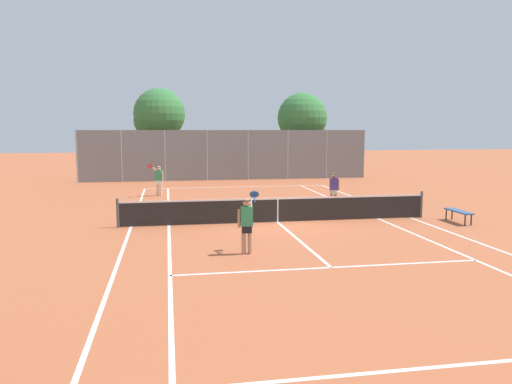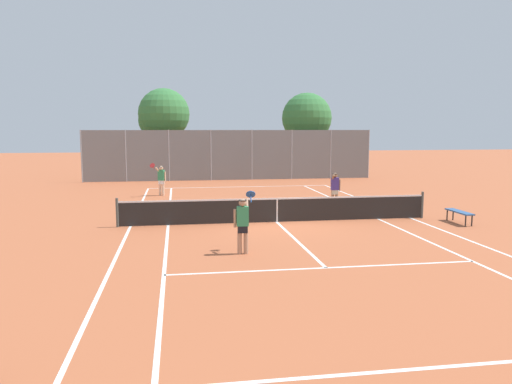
{
  "view_description": "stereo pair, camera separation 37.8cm",
  "coord_description": "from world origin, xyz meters",
  "px_view_note": "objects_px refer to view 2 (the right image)",
  "views": [
    {
      "loc": [
        -4.13,
        -18.44,
        3.58
      ],
      "look_at": [
        -0.58,
        1.5,
        1.0
      ],
      "focal_mm": 35.0,
      "sensor_mm": 36.0,
      "label": 1
    },
    {
      "loc": [
        -3.75,
        -18.51,
        3.58
      ],
      "look_at": [
        -0.58,
        1.5,
        1.0
      ],
      "focal_mm": 35.0,
      "sensor_mm": 36.0,
      "label": 2
    }
  ],
  "objects_px": {
    "tennis_net": "(277,209)",
    "loose_tennis_ball_3": "(309,215)",
    "player_far_left": "(161,178)",
    "tree_behind_right": "(307,119)",
    "player_far_right": "(335,188)",
    "courtside_bench": "(459,213)",
    "tree_behind_left": "(162,116)",
    "loose_tennis_ball_2": "(328,198)",
    "player_near_side": "(243,222)",
    "loose_tennis_ball_0": "(338,196)"
  },
  "relations": [
    {
      "from": "player_far_right",
      "to": "player_far_left",
      "type": "bearing_deg",
      "value": 145.26
    },
    {
      "from": "tree_behind_right",
      "to": "loose_tennis_ball_2",
      "type": "bearing_deg",
      "value": -99.74
    },
    {
      "from": "player_near_side",
      "to": "loose_tennis_ball_2",
      "type": "height_order",
      "value": "player_near_side"
    },
    {
      "from": "tennis_net",
      "to": "player_far_left",
      "type": "relative_size",
      "value": 6.76
    },
    {
      "from": "tennis_net",
      "to": "tree_behind_left",
      "type": "bearing_deg",
      "value": 104.3
    },
    {
      "from": "player_far_left",
      "to": "loose_tennis_ball_2",
      "type": "relative_size",
      "value": 26.88
    },
    {
      "from": "tennis_net",
      "to": "player_far_right",
      "type": "height_order",
      "value": "player_far_right"
    },
    {
      "from": "courtside_bench",
      "to": "player_far_left",
      "type": "bearing_deg",
      "value": 139.41
    },
    {
      "from": "courtside_bench",
      "to": "tree_behind_right",
      "type": "bearing_deg",
      "value": 92.14
    },
    {
      "from": "tennis_net",
      "to": "courtside_bench",
      "type": "height_order",
      "value": "tennis_net"
    },
    {
      "from": "tennis_net",
      "to": "player_near_side",
      "type": "height_order",
      "value": "player_near_side"
    },
    {
      "from": "loose_tennis_ball_0",
      "to": "tree_behind_right",
      "type": "xyz_separation_m",
      "value": [
        1.5,
        12.21,
        4.25
      ]
    },
    {
      "from": "player_near_side",
      "to": "tennis_net",
      "type": "bearing_deg",
      "value": 67.19
    },
    {
      "from": "loose_tennis_ball_3",
      "to": "tree_behind_left",
      "type": "distance_m",
      "value": 19.13
    },
    {
      "from": "tennis_net",
      "to": "tree_behind_right",
      "type": "height_order",
      "value": "tree_behind_right"
    },
    {
      "from": "tennis_net",
      "to": "loose_tennis_ball_3",
      "type": "xyz_separation_m",
      "value": [
        1.59,
        1.26,
        -0.48
      ]
    },
    {
      "from": "loose_tennis_ball_2",
      "to": "tree_behind_left",
      "type": "bearing_deg",
      "value": 123.8
    },
    {
      "from": "tennis_net",
      "to": "loose_tennis_ball_2",
      "type": "distance_m",
      "value": 7.01
    },
    {
      "from": "courtside_bench",
      "to": "tree_behind_left",
      "type": "relative_size",
      "value": 0.23
    },
    {
      "from": "player_far_right",
      "to": "loose_tennis_ball_0",
      "type": "relative_size",
      "value": 24.24
    },
    {
      "from": "tennis_net",
      "to": "loose_tennis_ball_0",
      "type": "bearing_deg",
      "value": 54.95
    },
    {
      "from": "player_far_right",
      "to": "tree_behind_right",
      "type": "xyz_separation_m",
      "value": [
        2.79,
        15.66,
        3.37
      ]
    },
    {
      "from": "player_far_left",
      "to": "loose_tennis_ball_2",
      "type": "height_order",
      "value": "player_far_left"
    },
    {
      "from": "tree_behind_left",
      "to": "courtside_bench",
      "type": "bearing_deg",
      "value": -59.88
    },
    {
      "from": "loose_tennis_ball_0",
      "to": "tree_behind_right",
      "type": "distance_m",
      "value": 13.01
    },
    {
      "from": "player_far_left",
      "to": "player_near_side",
      "type": "bearing_deg",
      "value": -78.47
    },
    {
      "from": "tennis_net",
      "to": "player_far_left",
      "type": "xyz_separation_m",
      "value": [
        -4.61,
        8.54,
        0.42
      ]
    },
    {
      "from": "player_far_right",
      "to": "courtside_bench",
      "type": "bearing_deg",
      "value": -50.69
    },
    {
      "from": "player_far_left",
      "to": "courtside_bench",
      "type": "distance_m",
      "value": 15.06
    },
    {
      "from": "player_near_side",
      "to": "courtside_bench",
      "type": "relative_size",
      "value": 1.18
    },
    {
      "from": "loose_tennis_ball_3",
      "to": "player_far_right",
      "type": "bearing_deg",
      "value": 46.71
    },
    {
      "from": "loose_tennis_ball_3",
      "to": "player_near_side",
      "type": "bearing_deg",
      "value": -121.02
    },
    {
      "from": "player_far_right",
      "to": "loose_tennis_ball_2",
      "type": "xyz_separation_m",
      "value": [
        0.57,
        2.77,
        -0.88
      ]
    },
    {
      "from": "player_near_side",
      "to": "tree_behind_right",
      "type": "bearing_deg",
      "value": 71.05
    },
    {
      "from": "loose_tennis_ball_0",
      "to": "courtside_bench",
      "type": "distance_m",
      "value": 8.1
    },
    {
      "from": "player_near_side",
      "to": "loose_tennis_ball_3",
      "type": "height_order",
      "value": "player_near_side"
    },
    {
      "from": "loose_tennis_ball_0",
      "to": "loose_tennis_ball_3",
      "type": "xyz_separation_m",
      "value": [
        -2.98,
        -5.26,
        0.0
      ]
    },
    {
      "from": "player_far_left",
      "to": "player_far_right",
      "type": "bearing_deg",
      "value": -34.74
    },
    {
      "from": "courtside_bench",
      "to": "player_far_right",
      "type": "bearing_deg",
      "value": 129.31
    },
    {
      "from": "player_far_left",
      "to": "loose_tennis_ball_2",
      "type": "bearing_deg",
      "value": -17.75
    },
    {
      "from": "player_far_left",
      "to": "loose_tennis_ball_2",
      "type": "xyz_separation_m",
      "value": [
        8.47,
        -2.71,
        -0.89
      ]
    },
    {
      "from": "tennis_net",
      "to": "tree_behind_right",
      "type": "xyz_separation_m",
      "value": [
        6.08,
        18.73,
        3.77
      ]
    },
    {
      "from": "player_far_right",
      "to": "loose_tennis_ball_2",
      "type": "distance_m",
      "value": 2.96
    },
    {
      "from": "tennis_net",
      "to": "player_far_right",
      "type": "distance_m",
      "value": 4.51
    },
    {
      "from": "loose_tennis_ball_0",
      "to": "loose_tennis_ball_3",
      "type": "distance_m",
      "value": 6.04
    },
    {
      "from": "player_near_side",
      "to": "tree_behind_left",
      "type": "xyz_separation_m",
      "value": [
        -2.84,
        23.33,
        3.58
      ]
    },
    {
      "from": "player_near_side",
      "to": "tree_behind_left",
      "type": "relative_size",
      "value": 0.27
    },
    {
      "from": "player_far_right",
      "to": "loose_tennis_ball_0",
      "type": "distance_m",
      "value": 3.79
    },
    {
      "from": "courtside_bench",
      "to": "tree_behind_right",
      "type": "distance_m",
      "value": 20.36
    },
    {
      "from": "tennis_net",
      "to": "player_far_right",
      "type": "bearing_deg",
      "value": 42.99
    }
  ]
}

